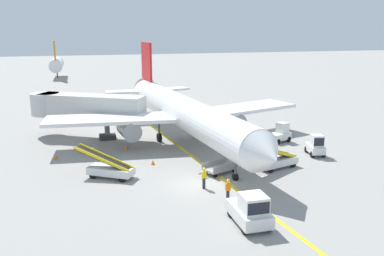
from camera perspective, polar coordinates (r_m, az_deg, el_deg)
name	(u,v)px	position (r m, az deg, el deg)	size (l,w,h in m)	color
ground_plane	(198,185)	(34.24, 0.80, -7.57)	(300.00, 300.00, 0.00)	gray
taxi_line_yellow	(202,164)	(39.21, 1.33, -4.77)	(0.30, 80.00, 0.01)	yellow
airliner	(183,112)	(45.04, -1.21, 2.16)	(28.37, 35.32, 10.10)	white
jet_bridge	(80,106)	(49.07, -14.68, 2.82)	(12.46, 8.41, 4.85)	beige
pushback_tug	(250,210)	(27.68, 7.79, -10.82)	(1.94, 3.62, 2.20)	silver
baggage_tug_near_wing	(316,146)	(43.11, 16.14, -2.32)	(1.72, 2.60, 2.10)	silver
baggage_tug_by_cargo_door	(281,134)	(47.07, 11.70, -0.73)	(2.71, 2.10, 2.10)	silver
belt_loader_forward_hold	(276,160)	(38.51, 11.13, -4.17)	(5.15, 2.72, 2.59)	silver
belt_loader_aft_hold	(110,169)	(36.19, -10.92, -5.33)	(4.92, 3.67, 2.59)	silver
baggage_cart_loaded	(220,168)	(36.73, 3.76, -5.32)	(3.77, 2.52, 0.94)	#A5A5A8
ground_crew_marshaller	(204,177)	(33.23, 1.60, -6.58)	(0.36, 0.24, 1.70)	#26262D
ground_crew_wing_walker	(228,190)	(30.98, 4.81, -8.16)	(0.36, 0.24, 1.70)	#26262D
safety_cone_nose_left	(126,148)	(43.74, -8.72, -2.66)	(0.36, 0.36, 0.44)	orange
safety_cone_nose_right	(153,162)	(39.05, -5.22, -4.57)	(0.36, 0.36, 0.44)	orange
safety_cone_wingtip_left	(244,191)	(32.63, 6.95, -8.37)	(0.36, 0.36, 0.44)	orange
safety_cone_wingtip_right	(260,140)	(46.82, 8.98, -1.58)	(0.36, 0.36, 0.44)	orange
safety_cone_tail_area	(56,157)	(42.43, -17.63, -3.68)	(0.36, 0.36, 0.44)	orange
distant_aircraft_mid_left	(56,64)	(106.60, -17.59, 8.12)	(3.00, 10.10, 8.80)	silver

